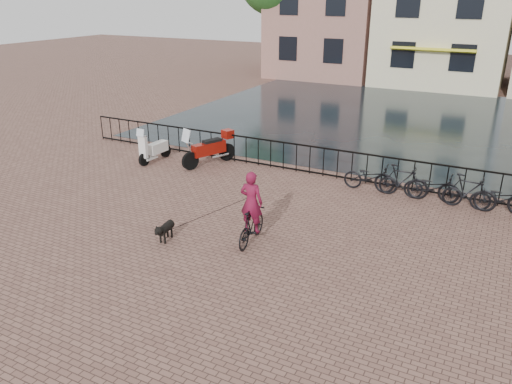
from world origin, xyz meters
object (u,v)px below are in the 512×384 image
at_px(cyclist, 251,212).
at_px(scooter, 154,143).
at_px(motorcycle, 209,145).
at_px(dog, 166,230).

bearing_deg(cyclist, scooter, -38.39).
bearing_deg(scooter, motorcycle, 18.46).
height_order(motorcycle, scooter, motorcycle).
bearing_deg(dog, motorcycle, 103.59).
distance_m(dog, scooter, 6.56).
xyz_separation_m(dog, scooter, (-4.24, 4.98, 0.44)).
height_order(cyclist, motorcycle, cyclist).
xyz_separation_m(motorcycle, scooter, (-2.02, -0.56, -0.05)).
bearing_deg(scooter, cyclist, -30.26).
bearing_deg(cyclist, motorcycle, -52.97).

